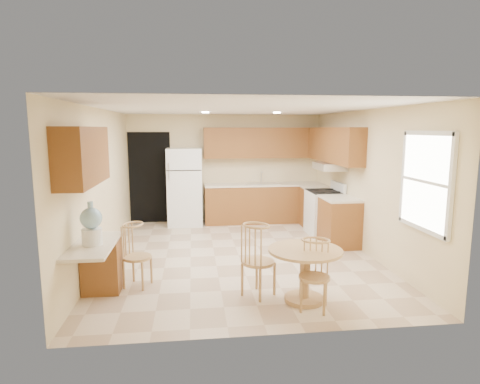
{
  "coord_description": "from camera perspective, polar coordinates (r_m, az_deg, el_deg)",
  "views": [
    {
      "loc": [
        -0.77,
        -6.66,
        2.18
      ],
      "look_at": [
        0.06,
        0.3,
        1.07
      ],
      "focal_mm": 30.0,
      "sensor_mm": 36.0,
      "label": 1
    }
  ],
  "objects": [
    {
      "name": "refrigerator",
      "position": [
        9.16,
        -7.87,
        0.73
      ],
      "size": [
        0.77,
        0.75,
        1.74
      ],
      "color": "white",
      "rests_on": "floor"
    },
    {
      "name": "desk_pedestal",
      "position": [
        5.78,
        -19.04,
        -9.84
      ],
      "size": [
        0.48,
        0.42,
        0.72
      ],
      "primitive_type": "cube",
      "color": "brown",
      "rests_on": "floor"
    },
    {
      "name": "wall_front",
      "position": [
        4.09,
        4.19,
        -4.11
      ],
      "size": [
        4.5,
        0.02,
        2.5
      ],
      "primitive_type": "cube",
      "color": "beige",
      "rests_on": "floor"
    },
    {
      "name": "base_cab_back",
      "position": [
        9.42,
        3.37,
        -1.66
      ],
      "size": [
        2.75,
        0.6,
        0.87
      ],
      "primitive_type": "cube",
      "color": "brown",
      "rests_on": "floor"
    },
    {
      "name": "chair_table_b",
      "position": [
        4.9,
        10.85,
        -10.92
      ],
      "size": [
        0.38,
        0.42,
        0.86
      ],
      "rotation": [
        0.0,
        0.0,
        2.75
      ],
      "color": "tan",
      "rests_on": "floor"
    },
    {
      "name": "doorway",
      "position": [
        9.52,
        -12.68,
        1.99
      ],
      "size": [
        0.9,
        0.02,
        2.1
      ],
      "primitive_type": "cube",
      "color": "black",
      "rests_on": "floor"
    },
    {
      "name": "ceiling",
      "position": [
        6.71,
        -0.23,
        11.77
      ],
      "size": [
        4.5,
        5.5,
        0.02
      ],
      "primitive_type": "cube",
      "color": "white",
      "rests_on": "wall_back"
    },
    {
      "name": "base_cab_right_b",
      "position": [
        7.76,
        13.92,
        -4.22
      ],
      "size": [
        0.6,
        0.8,
        0.87
      ],
      "primitive_type": "cube",
      "color": "brown",
      "rests_on": "floor"
    },
    {
      "name": "stove",
      "position": [
        8.46,
        11.91,
        -2.82
      ],
      "size": [
        0.65,
        0.76,
        1.09
      ],
      "color": "white",
      "rests_on": "floor"
    },
    {
      "name": "counter_right_a",
      "position": [
        9.03,
        10.79,
        0.66
      ],
      "size": [
        0.63,
        0.59,
        0.04
      ],
      "primitive_type": "cube",
      "color": "beige",
      "rests_on": "base_cab_right_a"
    },
    {
      "name": "sink",
      "position": [
        9.34,
        3.24,
        1.21
      ],
      "size": [
        0.78,
        0.44,
        0.01
      ],
      "primitive_type": "cube",
      "color": "silver",
      "rests_on": "counter_back"
    },
    {
      "name": "upper_cab_back",
      "position": [
        9.4,
        3.3,
        7.0
      ],
      "size": [
        2.75,
        0.33,
        0.7
      ],
      "primitive_type": "cube",
      "color": "brown",
      "rests_on": "wall_back"
    },
    {
      "name": "desk_top",
      "position": [
        5.31,
        -20.12,
        -7.15
      ],
      "size": [
        0.5,
        1.2,
        0.04
      ],
      "primitive_type": "cube",
      "color": "beige",
      "rests_on": "desk_pedestal"
    },
    {
      "name": "counter_back",
      "position": [
        9.35,
        3.39,
        1.08
      ],
      "size": [
        2.75,
        0.63,
        0.04
      ],
      "primitive_type": "cube",
      "color": "beige",
      "rests_on": "base_cab_back"
    },
    {
      "name": "wall_left",
      "position": [
        6.89,
        -19.16,
        0.77
      ],
      "size": [
        0.02,
        5.5,
        2.5
      ],
      "primitive_type": "cube",
      "color": "beige",
      "rests_on": "floor"
    },
    {
      "name": "upper_cab_right",
      "position": [
        8.38,
        13.2,
        6.54
      ],
      "size": [
        0.33,
        2.42,
        0.7
      ],
      "primitive_type": "cube",
      "color": "brown",
      "rests_on": "wall_right"
    },
    {
      "name": "wall_back",
      "position": [
        9.49,
        -2.13,
        3.4
      ],
      "size": [
        4.5,
        0.02,
        2.5
      ],
      "primitive_type": "cube",
      "color": "beige",
      "rests_on": "floor"
    },
    {
      "name": "chair_table_a",
      "position": [
        5.19,
        2.82,
        -8.91
      ],
      "size": [
        0.42,
        0.52,
        0.96
      ],
      "rotation": [
        0.0,
        0.0,
        -0.84
      ],
      "color": "tan",
      "rests_on": "floor"
    },
    {
      "name": "range_hood",
      "position": [
        8.35,
        12.61,
        3.59
      ],
      "size": [
        0.5,
        0.76,
        0.14
      ],
      "primitive_type": "cube",
      "color": "silver",
      "rests_on": "upper_cab_right"
    },
    {
      "name": "wall_right",
      "position": [
        7.37,
        17.43,
        1.37
      ],
      "size": [
        0.02,
        5.5,
        2.5
      ],
      "primitive_type": "cube",
      "color": "beige",
      "rests_on": "floor"
    },
    {
      "name": "upper_cab_left",
      "position": [
        5.24,
        -21.43,
        4.81
      ],
      "size": [
        0.33,
        1.4,
        0.7
      ],
      "primitive_type": "cube",
      "color": "brown",
      "rests_on": "wall_left"
    },
    {
      "name": "window",
      "position": [
        5.71,
        24.92,
        1.36
      ],
      "size": [
        0.06,
        1.12,
        1.3
      ],
      "color": "white",
      "rests_on": "wall_right"
    },
    {
      "name": "dining_table",
      "position": [
        5.2,
        9.19,
        -10.51
      ],
      "size": [
        0.93,
        0.93,
        0.69
      ],
      "rotation": [
        0.0,
        0.0,
        0.25
      ],
      "color": "tan",
      "rests_on": "floor"
    },
    {
      "name": "base_cab_right_a",
      "position": [
        9.11,
        10.7,
        -2.17
      ],
      "size": [
        0.6,
        0.59,
        0.87
      ],
      "primitive_type": "cube",
      "color": "brown",
      "rests_on": "floor"
    },
    {
      "name": "can_light_b",
      "position": [
        8.04,
        5.27,
        11.17
      ],
      "size": [
        0.14,
        0.14,
        0.02
      ],
      "primitive_type": "cylinder",
      "color": "white",
      "rests_on": "ceiling"
    },
    {
      "name": "counter_right_b",
      "position": [
        7.67,
        14.05,
        -0.91
      ],
      "size": [
        0.63,
        0.8,
        0.04
      ],
      "primitive_type": "cube",
      "color": "beige",
      "rests_on": "base_cab_right_b"
    },
    {
      "name": "water_crock",
      "position": [
        5.21,
        -20.37,
        -4.49
      ],
      "size": [
        0.26,
        0.26,
        0.54
      ],
      "color": "white",
      "rests_on": "desk_top"
    },
    {
      "name": "can_light_a",
      "position": [
        7.87,
        -4.94,
        11.22
      ],
      "size": [
        0.14,
        0.14,
        0.02
      ],
      "primitive_type": "cylinder",
      "color": "white",
      "rests_on": "ceiling"
    },
    {
      "name": "floor",
      "position": [
        7.05,
        -0.22,
        -8.97
      ],
      "size": [
        5.5,
        5.5,
        0.0
      ],
      "primitive_type": "plane",
      "color": "#CCB394",
      "rests_on": "ground"
    },
    {
      "name": "chair_desk",
      "position": [
        5.68,
        -14.57,
        -8.09
      ],
      "size": [
        0.39,
        0.5,
        0.88
      ],
      "rotation": [
        0.0,
        0.0,
        -1.91
      ],
      "color": "tan",
      "rests_on": "floor"
    }
  ]
}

